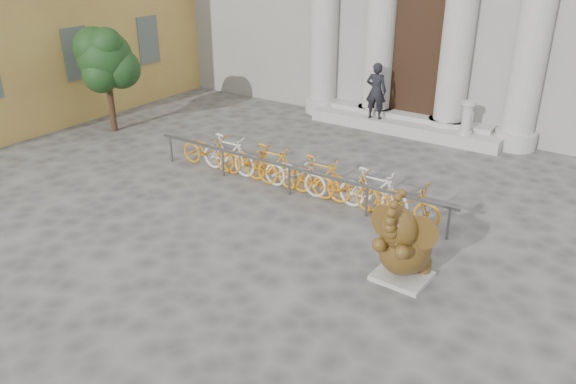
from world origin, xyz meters
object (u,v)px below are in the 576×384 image
Objects in this scene: elephant_statue at (404,246)px; pedestrian at (376,91)px; bike_rack at (295,171)px; tree at (105,59)px.

pedestrian is (-4.15, 7.38, 0.55)m from elephant_statue.
bike_rack is 5.36m from pedestrian.
bike_rack is (-3.63, 2.10, -0.17)m from elephant_statue.
elephant_statue is 0.59× the size of tree.
bike_rack is 7.36m from tree.
tree reaches higher than pedestrian.
bike_rack is at bearing 83.99° from pedestrian.
pedestrian is at bearing 35.10° from tree.
bike_rack is at bearing -5.08° from tree.
elephant_statue is at bearing -14.24° from tree.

